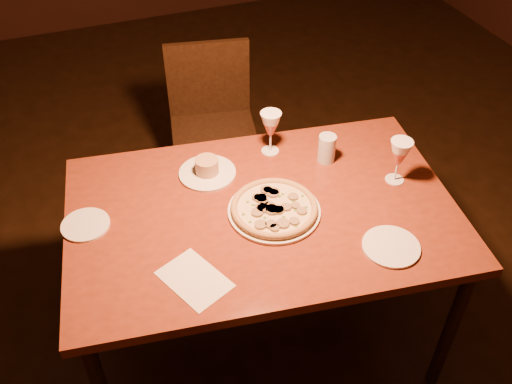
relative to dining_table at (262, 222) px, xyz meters
name	(u,v)px	position (x,y,z in m)	size (l,w,h in m)	color
floor	(268,305)	(0.08, 0.13, -0.73)	(7.00, 7.00, 0.00)	black
dining_table	(262,222)	(0.00, 0.00, 0.00)	(1.62, 1.17, 0.80)	maroon
chair_far	(213,122)	(0.10, 1.02, -0.20)	(0.53, 0.53, 0.94)	black
pizza_plate	(274,208)	(0.04, -0.03, 0.09)	(0.36, 0.36, 0.04)	white
ramekin_saucer	(207,169)	(-0.14, 0.28, 0.10)	(0.24, 0.24, 0.08)	white
wine_glass_far	(271,133)	(0.16, 0.33, 0.17)	(0.09, 0.09, 0.20)	#CA5F54
wine_glass_right	(398,161)	(0.57, -0.03, 0.17)	(0.09, 0.09, 0.20)	#CA5F54
water_tumbler	(327,148)	(0.36, 0.19, 0.13)	(0.07, 0.07, 0.12)	silver
side_plate_left	(85,225)	(-0.66, 0.15, 0.08)	(0.18, 0.18, 0.01)	white
side_plate_near	(391,247)	(0.36, -0.36, 0.08)	(0.21, 0.21, 0.01)	white
menu_card	(194,279)	(-0.35, -0.25, 0.07)	(0.17, 0.24, 0.00)	white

